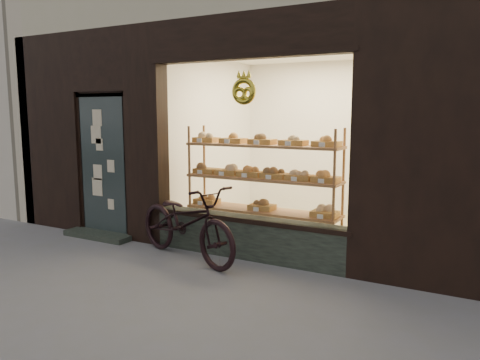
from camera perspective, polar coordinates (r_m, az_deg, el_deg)
The scene contains 3 objects.
ground at distance 4.88m, azimuth -16.27°, elevation -14.97°, with size 90.00×90.00×0.00m, color slate.
display_shelf at distance 6.40m, azimuth 2.72°, elevation -0.71°, with size 2.20×0.45×1.70m.
bicycle at distance 6.09m, azimuth -6.56°, elevation -5.08°, with size 0.66×1.89×0.99m, color black.
Camera 1 is at (3.23, -3.12, 1.91)m, focal length 35.00 mm.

